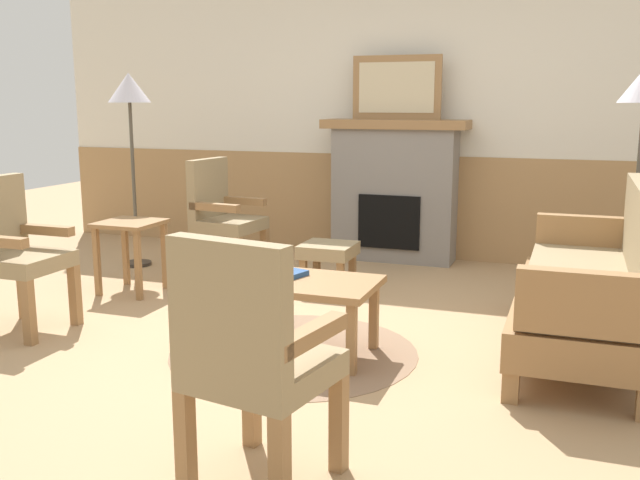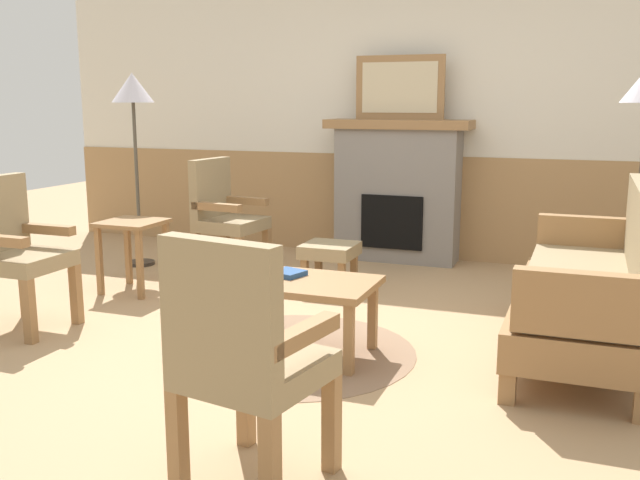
% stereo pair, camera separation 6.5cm
% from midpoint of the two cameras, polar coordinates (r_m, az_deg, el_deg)
% --- Properties ---
extents(ground_plane, '(14.00, 14.00, 0.00)m').
position_cam_midpoint_polar(ground_plane, '(4.46, -1.18, -7.77)').
color(ground_plane, tan).
extents(wall_back, '(7.20, 0.14, 2.70)m').
position_cam_midpoint_polar(wall_back, '(6.70, 7.19, 9.88)').
color(wall_back, silver).
rests_on(wall_back, ground_plane).
extents(fireplace, '(1.30, 0.44, 1.28)m').
position_cam_midpoint_polar(fireplace, '(6.50, 6.53, 4.05)').
color(fireplace, gray).
rests_on(fireplace, ground_plane).
extents(framed_picture, '(0.80, 0.04, 0.56)m').
position_cam_midpoint_polar(framed_picture, '(6.46, 6.71, 12.06)').
color(framed_picture, olive).
rests_on(framed_picture, fireplace).
extents(couch, '(0.70, 1.80, 0.98)m').
position_cam_midpoint_polar(couch, '(4.33, 21.27, -3.64)').
color(couch, olive).
rests_on(couch, ground_plane).
extents(coffee_table, '(0.96, 0.56, 0.44)m').
position_cam_midpoint_polar(coffee_table, '(4.09, -1.81, -3.88)').
color(coffee_table, olive).
rests_on(coffee_table, ground_plane).
extents(round_rug, '(1.45, 1.45, 0.01)m').
position_cam_midpoint_polar(round_rug, '(4.20, -1.78, -8.93)').
color(round_rug, '#896B51').
rests_on(round_rug, ground_plane).
extents(book_on_table, '(0.21, 0.21, 0.03)m').
position_cam_midpoint_polar(book_on_table, '(4.14, -2.12, -2.68)').
color(book_on_table, navy).
rests_on(book_on_table, coffee_table).
extents(footstool, '(0.40, 0.40, 0.36)m').
position_cam_midpoint_polar(footstool, '(5.49, 1.13, -1.07)').
color(footstool, olive).
rests_on(footstool, ground_plane).
extents(armchair_near_fireplace, '(0.48, 0.48, 0.98)m').
position_cam_midpoint_polar(armchair_near_fireplace, '(4.87, -23.00, -0.46)').
color(armchair_near_fireplace, olive).
rests_on(armchair_near_fireplace, ground_plane).
extents(armchair_by_window_left, '(0.53, 0.53, 0.98)m').
position_cam_midpoint_polar(armchair_by_window_left, '(5.88, -7.41, 2.17)').
color(armchair_by_window_left, olive).
rests_on(armchair_by_window_left, ground_plane).
extents(armchair_front_left, '(0.56, 0.56, 0.98)m').
position_cam_midpoint_polar(armchair_front_left, '(2.63, -5.46, -8.99)').
color(armchair_front_left, olive).
rests_on(armchair_front_left, ground_plane).
extents(side_table, '(0.44, 0.44, 0.55)m').
position_cam_midpoint_polar(side_table, '(5.58, -14.49, 0.33)').
color(side_table, olive).
rests_on(side_table, ground_plane).
extents(floor_lamp_by_chairs, '(0.36, 0.36, 1.68)m').
position_cam_midpoint_polar(floor_lamp_by_chairs, '(6.41, -14.49, 10.82)').
color(floor_lamp_by_chairs, '#332D28').
rests_on(floor_lamp_by_chairs, ground_plane).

